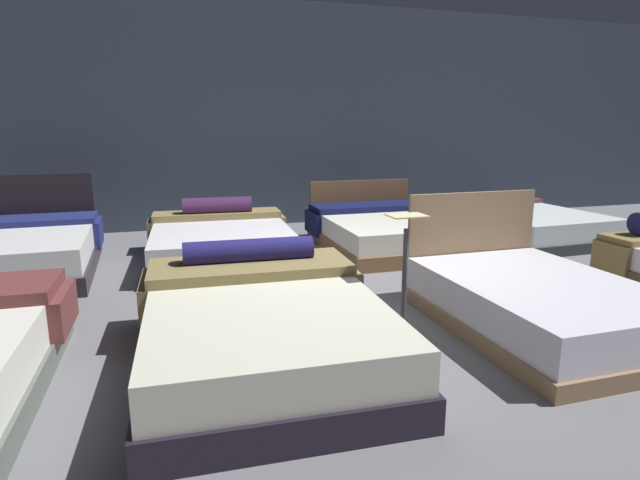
{
  "coord_description": "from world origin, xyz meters",
  "views": [
    {
      "loc": [
        -1.7,
        -4.49,
        1.59
      ],
      "look_at": [
        -0.23,
        0.36,
        0.47
      ],
      "focal_mm": 28.84,
      "sensor_mm": 36.0,
      "label": 1
    }
  ],
  "objects_px": {
    "bed_2": "(537,302)",
    "bed_6": "(385,231)",
    "bed_7": "(524,224)",
    "bed_5": "(221,242)",
    "price_sign": "(404,291)",
    "bed_4": "(16,252)",
    "bed_1": "(263,326)"
  },
  "relations": [
    {
      "from": "bed_4",
      "to": "bed_7",
      "type": "distance_m",
      "value": 6.56
    },
    {
      "from": "bed_1",
      "to": "bed_6",
      "type": "xyz_separation_m",
      "value": [
        2.2,
        2.91,
        -0.03
      ]
    },
    {
      "from": "bed_1",
      "to": "bed_7",
      "type": "distance_m",
      "value": 5.26
    },
    {
      "from": "bed_1",
      "to": "bed_2",
      "type": "bearing_deg",
      "value": 1.24
    },
    {
      "from": "bed_6",
      "to": "bed_7",
      "type": "xyz_separation_m",
      "value": [
        2.19,
        -0.01,
        -0.02
      ]
    },
    {
      "from": "bed_5",
      "to": "bed_6",
      "type": "relative_size",
      "value": 0.98
    },
    {
      "from": "bed_1",
      "to": "bed_5",
      "type": "distance_m",
      "value": 2.86
    },
    {
      "from": "bed_4",
      "to": "price_sign",
      "type": "relative_size",
      "value": 2.22
    },
    {
      "from": "price_sign",
      "to": "bed_4",
      "type": "bearing_deg",
      "value": 139.99
    },
    {
      "from": "bed_1",
      "to": "bed_6",
      "type": "bearing_deg",
      "value": 55.18
    },
    {
      "from": "bed_2",
      "to": "bed_6",
      "type": "distance_m",
      "value": 2.95
    },
    {
      "from": "bed_1",
      "to": "bed_6",
      "type": "distance_m",
      "value": 3.65
    },
    {
      "from": "bed_1",
      "to": "bed_2",
      "type": "xyz_separation_m",
      "value": [
        2.21,
        -0.04,
        -0.04
      ]
    },
    {
      "from": "bed_1",
      "to": "price_sign",
      "type": "xyz_separation_m",
      "value": [
        1.12,
        0.13,
        0.11
      ]
    },
    {
      "from": "bed_4",
      "to": "price_sign",
      "type": "bearing_deg",
      "value": -41.97
    },
    {
      "from": "bed_5",
      "to": "bed_1",
      "type": "bearing_deg",
      "value": -88.13
    },
    {
      "from": "bed_2",
      "to": "bed_4",
      "type": "distance_m",
      "value": 5.27
    },
    {
      "from": "bed_7",
      "to": "bed_1",
      "type": "bearing_deg",
      "value": -148.69
    },
    {
      "from": "bed_1",
      "to": "bed_7",
      "type": "relative_size",
      "value": 0.98
    },
    {
      "from": "bed_5",
      "to": "price_sign",
      "type": "bearing_deg",
      "value": -65.82
    },
    {
      "from": "bed_1",
      "to": "bed_7",
      "type": "height_order",
      "value": "bed_1"
    },
    {
      "from": "bed_5",
      "to": "bed_7",
      "type": "relative_size",
      "value": 0.93
    },
    {
      "from": "bed_2",
      "to": "bed_7",
      "type": "height_order",
      "value": "bed_2"
    },
    {
      "from": "bed_2",
      "to": "price_sign",
      "type": "distance_m",
      "value": 1.11
    },
    {
      "from": "price_sign",
      "to": "bed_1",
      "type": "bearing_deg",
      "value": -173.35
    },
    {
      "from": "bed_6",
      "to": "price_sign",
      "type": "distance_m",
      "value": 2.99
    },
    {
      "from": "bed_5",
      "to": "bed_6",
      "type": "xyz_separation_m",
      "value": [
        2.17,
        0.05,
        0.0
      ]
    },
    {
      "from": "bed_6",
      "to": "bed_2",
      "type": "bearing_deg",
      "value": -89.42
    },
    {
      "from": "bed_4",
      "to": "bed_6",
      "type": "bearing_deg",
      "value": -1.73
    },
    {
      "from": "bed_6",
      "to": "price_sign",
      "type": "bearing_deg",
      "value": -110.83
    },
    {
      "from": "bed_4",
      "to": "bed_7",
      "type": "xyz_separation_m",
      "value": [
        6.56,
        0.01,
        -0.04
      ]
    },
    {
      "from": "bed_1",
      "to": "bed_6",
      "type": "height_order",
      "value": "bed_6"
    }
  ]
}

